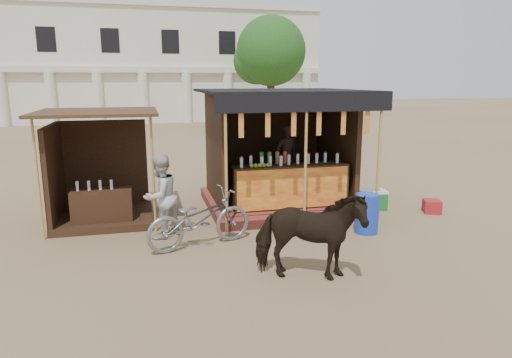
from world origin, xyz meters
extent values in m
plane|color=#846B4C|center=(0.00, 0.00, 0.00)|extent=(120.00, 120.00, 0.00)
cube|color=maroon|center=(1.00, 3.50, 0.11)|extent=(3.40, 2.80, 0.22)
cube|color=maroon|center=(1.00, 1.95, 0.10)|extent=(3.40, 0.35, 0.20)
cube|color=#371F14|center=(1.00, 2.55, 0.69)|extent=(2.60, 0.55, 0.95)
cube|color=red|center=(1.00, 2.27, 0.69)|extent=(2.50, 0.02, 0.88)
cube|color=#371F14|center=(1.00, 4.75, 1.47)|extent=(3.00, 0.12, 2.50)
cube|color=#371F14|center=(-0.50, 3.50, 1.47)|extent=(0.12, 2.50, 2.50)
cube|color=#371F14|center=(2.50, 3.50, 1.47)|extent=(0.12, 2.50, 2.50)
cube|color=black|center=(1.00, 3.30, 2.75)|extent=(3.60, 3.60, 0.06)
cube|color=black|center=(1.00, 1.52, 2.57)|extent=(3.60, 0.06, 0.36)
cylinder|color=tan|center=(-0.60, 1.55, 1.38)|extent=(0.06, 0.06, 2.75)
cylinder|color=tan|center=(1.00, 1.55, 1.38)|extent=(0.06, 0.06, 2.75)
cylinder|color=tan|center=(2.60, 1.55, 1.38)|extent=(0.06, 0.06, 2.75)
cube|color=red|center=(-0.30, 1.55, 2.20)|extent=(0.10, 0.02, 0.55)
cube|color=red|center=(0.22, 1.55, 2.20)|extent=(0.10, 0.02, 0.55)
cube|color=red|center=(0.74, 1.55, 2.20)|extent=(0.10, 0.02, 0.55)
cube|color=red|center=(1.26, 1.55, 2.20)|extent=(0.10, 0.02, 0.55)
cube|color=red|center=(1.78, 1.55, 2.20)|extent=(0.10, 0.02, 0.55)
cube|color=red|center=(2.30, 1.55, 2.20)|extent=(0.10, 0.02, 0.55)
imported|color=black|center=(1.26, 3.60, 1.10)|extent=(0.74, 0.59, 1.75)
cube|color=#371F14|center=(-3.00, 3.20, 0.07)|extent=(2.00, 2.00, 0.15)
cube|color=#371F14|center=(-3.00, 4.15, 1.05)|extent=(1.90, 0.10, 2.10)
cube|color=#371F14|center=(-3.95, 3.20, 1.05)|extent=(0.10, 1.90, 2.10)
cube|color=#472D19|center=(-3.00, 3.10, 2.35)|extent=(2.40, 2.40, 0.06)
cylinder|color=tan|center=(-4.05, 2.15, 1.18)|extent=(0.05, 0.05, 2.35)
cylinder|color=tan|center=(-1.95, 2.15, 1.18)|extent=(0.05, 0.05, 2.35)
cube|color=#371F14|center=(-3.00, 2.70, 0.40)|extent=(1.20, 0.50, 0.80)
imported|color=black|center=(0.25, -0.72, 0.70)|extent=(1.82, 1.28, 1.40)
imported|color=gray|center=(-1.18, 1.09, 0.53)|extent=(2.12, 1.25, 1.05)
imported|color=#B8B8B2|center=(-1.84, 1.78, 0.82)|extent=(1.00, 1.00, 1.63)
cylinder|color=#1837B4|center=(2.14, 1.07, 0.40)|extent=(0.60, 0.60, 0.79)
cube|color=maroon|center=(4.27, 2.00, 0.15)|extent=(0.49, 0.50, 0.30)
cube|color=#176A26|center=(3.07, 2.60, 0.20)|extent=(0.66, 0.48, 0.40)
cube|color=white|center=(3.07, 2.60, 0.43)|extent=(0.68, 0.50, 0.06)
cube|color=silver|center=(-2.00, 30.00, 4.00)|extent=(26.00, 7.00, 8.00)
cube|color=silver|center=(-2.00, 26.40, 3.70)|extent=(26.00, 0.50, 0.40)
cube|color=silver|center=(-2.00, 26.50, 8.05)|extent=(26.00, 0.30, 0.25)
cylinder|color=silver|center=(-11.00, 26.40, 1.80)|extent=(0.70, 0.70, 3.60)
cylinder|color=silver|center=(-8.00, 26.40, 1.80)|extent=(0.70, 0.70, 3.60)
cylinder|color=silver|center=(-5.00, 26.40, 1.80)|extent=(0.70, 0.70, 3.60)
cylinder|color=silver|center=(-2.00, 26.40, 1.80)|extent=(0.70, 0.70, 3.60)
cylinder|color=silver|center=(1.00, 26.40, 1.80)|extent=(0.70, 0.70, 3.60)
cylinder|color=silver|center=(4.00, 26.40, 1.80)|extent=(0.70, 0.70, 3.60)
cylinder|color=silver|center=(7.00, 26.40, 1.80)|extent=(0.70, 0.70, 3.60)
cylinder|color=silver|center=(10.00, 26.40, 1.80)|extent=(0.70, 0.70, 3.60)
cylinder|color=#382314|center=(6.00, 22.00, 2.00)|extent=(0.50, 0.50, 4.00)
sphere|color=#296522|center=(6.00, 22.00, 4.80)|extent=(4.40, 4.40, 4.40)
sphere|color=#296522|center=(5.20, 22.60, 4.20)|extent=(2.99, 2.99, 2.99)
camera|label=1|loc=(-2.08, -6.86, 2.99)|focal=32.00mm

